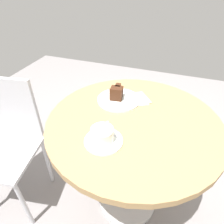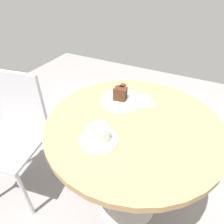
{
  "view_description": "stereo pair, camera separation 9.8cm",
  "coord_description": "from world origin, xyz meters",
  "px_view_note": "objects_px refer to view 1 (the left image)",
  "views": [
    {
      "loc": [
        -0.77,
        -0.16,
        1.36
      ],
      "look_at": [
        -0.03,
        0.11,
        0.78
      ],
      "focal_mm": 32.0,
      "sensor_mm": 36.0,
      "label": 1
    },
    {
      "loc": [
        -0.73,
        -0.25,
        1.36
      ],
      "look_at": [
        -0.03,
        0.11,
        0.78
      ],
      "focal_mm": 32.0,
      "sensor_mm": 36.0,
      "label": 2
    }
  ],
  "objects_px": {
    "fork": "(122,104)",
    "cafe_chair": "(7,136)",
    "coffee_cup": "(102,134)",
    "saucer": "(104,141)",
    "cake_plate": "(118,100)",
    "cake_slice": "(117,93)",
    "napkin": "(135,99)",
    "teaspoon": "(112,135)"
  },
  "relations": [
    {
      "from": "coffee_cup",
      "to": "cake_plate",
      "type": "bearing_deg",
      "value": 6.13
    },
    {
      "from": "napkin",
      "to": "cafe_chair",
      "type": "xyz_separation_m",
      "value": [
        -0.33,
        0.7,
        -0.21
      ]
    },
    {
      "from": "fork",
      "to": "cafe_chair",
      "type": "height_order",
      "value": "cafe_chair"
    },
    {
      "from": "napkin",
      "to": "cafe_chair",
      "type": "relative_size",
      "value": 0.23
    },
    {
      "from": "teaspoon",
      "to": "cake_slice",
      "type": "relative_size",
      "value": 1.1
    },
    {
      "from": "teaspoon",
      "to": "cake_plate",
      "type": "xyz_separation_m",
      "value": [
        0.29,
        0.06,
        -0.01
      ]
    },
    {
      "from": "coffee_cup",
      "to": "cake_slice",
      "type": "bearing_deg",
      "value": 8.21
    },
    {
      "from": "cake_plate",
      "to": "napkin",
      "type": "distance_m",
      "value": 0.1
    },
    {
      "from": "coffee_cup",
      "to": "cake_slice",
      "type": "xyz_separation_m",
      "value": [
        0.34,
        0.05,
        0.0
      ]
    },
    {
      "from": "saucer",
      "to": "napkin",
      "type": "height_order",
      "value": "saucer"
    },
    {
      "from": "napkin",
      "to": "saucer",
      "type": "bearing_deg",
      "value": 173.15
    },
    {
      "from": "cake_slice",
      "to": "cafe_chair",
      "type": "distance_m",
      "value": 0.71
    },
    {
      "from": "cake_plate",
      "to": "cafe_chair",
      "type": "bearing_deg",
      "value": 115.15
    },
    {
      "from": "cake_slice",
      "to": "coffee_cup",
      "type": "bearing_deg",
      "value": -171.79
    },
    {
      "from": "cake_plate",
      "to": "cake_slice",
      "type": "xyz_separation_m",
      "value": [
        0.01,
        0.01,
        0.04
      ]
    },
    {
      "from": "fork",
      "to": "cafe_chair",
      "type": "bearing_deg",
      "value": -57.16
    },
    {
      "from": "saucer",
      "to": "cafe_chair",
      "type": "relative_size",
      "value": 0.2
    },
    {
      "from": "cake_plate",
      "to": "fork",
      "type": "bearing_deg",
      "value": -141.26
    },
    {
      "from": "fork",
      "to": "cafe_chair",
      "type": "distance_m",
      "value": 0.73
    },
    {
      "from": "fork",
      "to": "saucer",
      "type": "bearing_deg",
      "value": 12.97
    },
    {
      "from": "teaspoon",
      "to": "napkin",
      "type": "bearing_deg",
      "value": 86.39
    },
    {
      "from": "coffee_cup",
      "to": "cafe_chair",
      "type": "bearing_deg",
      "value": 86.0
    },
    {
      "from": "teaspoon",
      "to": "cafe_chair",
      "type": "relative_size",
      "value": 0.13
    },
    {
      "from": "teaspoon",
      "to": "fork",
      "type": "xyz_separation_m",
      "value": [
        0.24,
        0.03,
        0.0
      ]
    },
    {
      "from": "cake_plate",
      "to": "coffee_cup",
      "type": "bearing_deg",
      "value": -173.87
    },
    {
      "from": "cake_slice",
      "to": "cafe_chair",
      "type": "bearing_deg",
      "value": 116.12
    },
    {
      "from": "cake_plate",
      "to": "cafe_chair",
      "type": "relative_size",
      "value": 0.28
    },
    {
      "from": "saucer",
      "to": "cake_plate",
      "type": "xyz_separation_m",
      "value": [
        0.33,
        0.04,
        0.0
      ]
    },
    {
      "from": "teaspoon",
      "to": "fork",
      "type": "relative_size",
      "value": 0.7
    },
    {
      "from": "cafe_chair",
      "to": "napkin",
      "type": "bearing_deg",
      "value": 15.53
    },
    {
      "from": "coffee_cup",
      "to": "teaspoon",
      "type": "xyz_separation_m",
      "value": [
        0.04,
        -0.03,
        -0.03
      ]
    },
    {
      "from": "saucer",
      "to": "teaspoon",
      "type": "relative_size",
      "value": 1.56
    },
    {
      "from": "cake_slice",
      "to": "cake_plate",
      "type": "bearing_deg",
      "value": -115.52
    },
    {
      "from": "fork",
      "to": "cake_plate",
      "type": "bearing_deg",
      "value": -128.69
    },
    {
      "from": "saucer",
      "to": "coffee_cup",
      "type": "distance_m",
      "value": 0.04
    },
    {
      "from": "saucer",
      "to": "fork",
      "type": "distance_m",
      "value": 0.29
    },
    {
      "from": "cake_slice",
      "to": "cafe_chair",
      "type": "height_order",
      "value": "cafe_chair"
    },
    {
      "from": "saucer",
      "to": "teaspoon",
      "type": "bearing_deg",
      "value": -30.47
    },
    {
      "from": "teaspoon",
      "to": "saucer",
      "type": "bearing_deg",
      "value": -120.52
    },
    {
      "from": "saucer",
      "to": "cafe_chair",
      "type": "height_order",
      "value": "cafe_chair"
    },
    {
      "from": "coffee_cup",
      "to": "cafe_chair",
      "type": "height_order",
      "value": "cafe_chair"
    },
    {
      "from": "coffee_cup",
      "to": "fork",
      "type": "distance_m",
      "value": 0.29
    }
  ]
}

